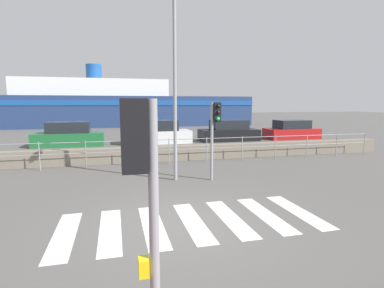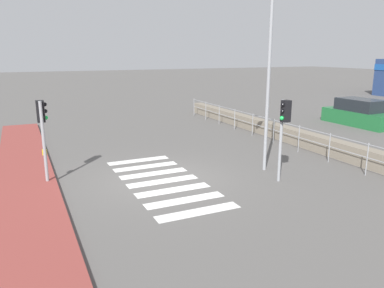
% 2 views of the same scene
% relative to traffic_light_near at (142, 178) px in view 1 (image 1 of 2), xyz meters
% --- Properties ---
extents(ground_plane, '(160.00, 160.00, 0.00)m').
position_rel_traffic_light_near_xyz_m(ground_plane, '(1.17, 3.45, -1.95)').
color(ground_plane, '#565451').
extents(crosswalk, '(5.85, 2.40, 0.01)m').
position_rel_traffic_light_near_xyz_m(crosswalk, '(1.40, 3.45, -1.95)').
color(crosswalk, silver).
rests_on(crosswalk, ground_plane).
extents(seawall, '(25.13, 0.55, 0.68)m').
position_rel_traffic_light_near_xyz_m(seawall, '(1.17, 10.93, -1.61)').
color(seawall, slate).
rests_on(seawall, ground_plane).
extents(harbor_fence, '(22.66, 0.04, 1.15)m').
position_rel_traffic_light_near_xyz_m(harbor_fence, '(1.17, 10.05, -1.20)').
color(harbor_fence, gray).
rests_on(harbor_fence, ground_plane).
extents(traffic_light_near, '(0.34, 0.32, 2.69)m').
position_rel_traffic_light_near_xyz_m(traffic_light_near, '(0.00, 0.00, 0.00)').
color(traffic_light_near, gray).
rests_on(traffic_light_near, ground_plane).
extents(traffic_light_far, '(0.34, 0.32, 2.70)m').
position_rel_traffic_light_near_xyz_m(traffic_light_far, '(3.10, 6.93, 0.04)').
color(traffic_light_far, gray).
rests_on(traffic_light_far, ground_plane).
extents(streetlamp, '(0.32, 1.27, 6.21)m').
position_rel_traffic_light_near_xyz_m(streetlamp, '(1.77, 7.01, 1.90)').
color(streetlamp, gray).
rests_on(streetlamp, ground_plane).
extents(ferry_boat, '(30.31, 7.74, 7.29)m').
position_rel_traffic_light_near_xyz_m(ferry_boat, '(0.43, 35.39, 0.39)').
color(ferry_boat, navy).
rests_on(ferry_boat, ground_plane).
extents(parked_car_green, '(4.24, 1.73, 1.53)m').
position_rel_traffic_light_near_xyz_m(parked_car_green, '(-3.08, 17.43, -1.30)').
color(parked_car_green, '#1E6633').
rests_on(parked_car_green, ground_plane).
extents(parked_car_white, '(4.58, 1.86, 1.55)m').
position_rel_traffic_light_near_xyz_m(parked_car_white, '(2.50, 17.43, -1.29)').
color(parked_car_white, silver).
rests_on(parked_car_white, ground_plane).
extents(parked_car_black, '(4.23, 1.78, 1.50)m').
position_rel_traffic_light_near_xyz_m(parked_car_black, '(7.74, 17.43, -1.31)').
color(parked_car_black, black).
rests_on(parked_car_black, ground_plane).
extents(parked_car_red, '(4.05, 1.82, 1.42)m').
position_rel_traffic_light_near_xyz_m(parked_car_red, '(12.87, 17.43, -1.34)').
color(parked_car_red, '#B21919').
rests_on(parked_car_red, ground_plane).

